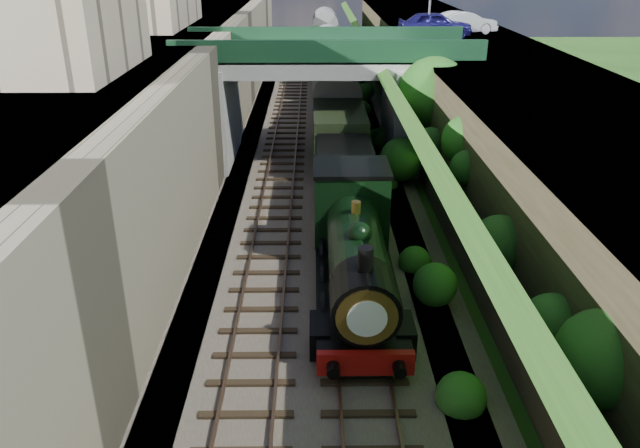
# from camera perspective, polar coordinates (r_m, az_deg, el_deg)

# --- Properties ---
(trackbed) EXTENTS (10.00, 90.00, 0.20)m
(trackbed) POSITION_cam_1_polar(r_m,az_deg,el_deg) (32.89, -0.21, 3.77)
(trackbed) COLOR #473F38
(trackbed) RESTS_ON ground
(retaining_wall) EXTENTS (1.00, 90.00, 7.00)m
(retaining_wall) POSITION_cam_1_polar(r_m,az_deg,el_deg) (32.32, -10.15, 9.35)
(retaining_wall) COLOR #756B56
(retaining_wall) RESTS_ON ground
(street_plateau_left) EXTENTS (6.00, 90.00, 7.00)m
(street_plateau_left) POSITION_cam_1_polar(r_m,az_deg,el_deg) (33.08, -16.21, 9.11)
(street_plateau_left) COLOR #262628
(street_plateau_left) RESTS_ON ground
(street_plateau_right) EXTENTS (8.00, 90.00, 6.25)m
(street_plateau_right) POSITION_cam_1_polar(r_m,az_deg,el_deg) (33.42, 16.49, 8.55)
(street_plateau_right) COLOR #262628
(street_plateau_right) RESTS_ON ground
(embankment_slope) EXTENTS (4.87, 90.00, 6.47)m
(embankment_slope) POSITION_cam_1_polar(r_m,az_deg,el_deg) (31.37, 9.04, 7.55)
(embankment_slope) COLOR #1E4714
(embankment_slope) RESTS_ON ground
(track_left) EXTENTS (2.50, 90.00, 0.20)m
(track_left) POSITION_cam_1_polar(r_m,az_deg,el_deg) (32.89, -3.70, 3.99)
(track_left) COLOR black
(track_left) RESTS_ON trackbed
(track_right) EXTENTS (2.50, 90.00, 0.20)m
(track_right) POSITION_cam_1_polar(r_m,az_deg,el_deg) (32.87, 1.89, 4.01)
(track_right) COLOR black
(track_right) RESTS_ON trackbed
(road_bridge) EXTENTS (16.00, 6.40, 7.25)m
(road_bridge) POSITION_cam_1_polar(r_m,az_deg,el_deg) (35.67, 1.29, 12.01)
(road_bridge) COLOR gray
(road_bridge) RESTS_ON ground
(building_near) EXTENTS (4.00, 8.00, 4.00)m
(building_near) POSITION_cam_1_polar(r_m,az_deg,el_deg) (26.68, -22.01, 17.08)
(building_near) COLOR gray
(building_near) RESTS_ON street_plateau_left
(tree) EXTENTS (3.60, 3.80, 6.60)m
(tree) POSITION_cam_1_polar(r_m,az_deg,el_deg) (32.50, 10.48, 11.48)
(tree) COLOR black
(tree) RESTS_ON ground
(car_blue) EXTENTS (4.70, 2.02, 1.58)m
(car_blue) POSITION_cam_1_polar(r_m,az_deg,el_deg) (41.91, 10.47, 17.52)
(car_blue) COLOR #161355
(car_blue) RESTS_ON street_plateau_right
(car_silver) EXTENTS (4.61, 2.83, 1.44)m
(car_silver) POSITION_cam_1_polar(r_m,az_deg,el_deg) (43.89, 13.01, 17.49)
(car_silver) COLOR silver
(car_silver) RESTS_ON street_plateau_right
(locomotive) EXTENTS (3.10, 10.22, 3.83)m
(locomotive) POSITION_cam_1_polar(r_m,az_deg,el_deg) (21.35, 3.24, -2.61)
(locomotive) COLOR black
(locomotive) RESTS_ON trackbed
(tender) EXTENTS (2.70, 6.00, 3.05)m
(tender) POSITION_cam_1_polar(r_m,az_deg,el_deg) (28.22, 2.29, 3.57)
(tender) COLOR black
(tender) RESTS_ON trackbed
(coach_front) EXTENTS (2.90, 18.00, 3.70)m
(coach_front) POSITION_cam_1_polar(r_m,az_deg,el_deg) (40.16, 1.44, 10.39)
(coach_front) COLOR black
(coach_front) RESTS_ON trackbed
(coach_middle) EXTENTS (2.90, 18.00, 3.70)m
(coach_middle) POSITION_cam_1_polar(r_m,az_deg,el_deg) (58.60, 0.81, 14.67)
(coach_middle) COLOR black
(coach_middle) RESTS_ON trackbed
(coach_rear) EXTENTS (2.90, 18.00, 3.70)m
(coach_rear) POSITION_cam_1_polar(r_m,az_deg,el_deg) (77.22, 0.47, 16.90)
(coach_rear) COLOR black
(coach_rear) RESTS_ON trackbed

